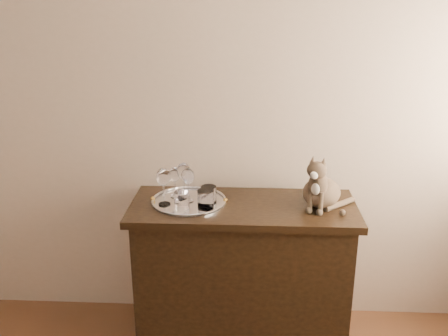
# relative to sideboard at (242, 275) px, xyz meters

# --- Properties ---
(wall_back) EXTENTS (4.00, 0.10, 2.70)m
(wall_back) POSITION_rel_sideboard_xyz_m (-0.60, 0.31, 0.93)
(wall_back) COLOR #BDA58D
(wall_back) RESTS_ON ground
(sideboard) EXTENTS (1.20, 0.50, 0.85)m
(sideboard) POSITION_rel_sideboard_xyz_m (0.00, 0.00, 0.00)
(sideboard) COLOR black
(sideboard) RESTS_ON ground
(tray) EXTENTS (0.40, 0.40, 0.01)m
(tray) POSITION_rel_sideboard_xyz_m (-0.29, 0.01, 0.43)
(tray) COLOR silver
(tray) RESTS_ON sideboard
(wine_glass_a) EXTENTS (0.06, 0.06, 0.17)m
(wine_glass_a) POSITION_rel_sideboard_xyz_m (-0.37, 0.08, 0.52)
(wine_glass_a) COLOR white
(wine_glass_a) RESTS_ON tray
(wine_glass_b) EXTENTS (0.07, 0.07, 0.19)m
(wine_glass_b) POSITION_rel_sideboard_xyz_m (-0.32, 0.08, 0.53)
(wine_glass_b) COLOR silver
(wine_glass_b) RESTS_ON tray
(wine_glass_c) EXTENTS (0.08, 0.08, 0.20)m
(wine_glass_c) POSITION_rel_sideboard_xyz_m (-0.41, -0.04, 0.53)
(wine_glass_c) COLOR white
(wine_glass_c) RESTS_ON tray
(wine_glass_d) EXTENTS (0.07, 0.07, 0.18)m
(wine_glass_d) POSITION_rel_sideboard_xyz_m (-0.30, 0.02, 0.53)
(wine_glass_d) COLOR white
(wine_glass_d) RESTS_ON tray
(tumbler_a) EXTENTS (0.09, 0.09, 0.10)m
(tumbler_a) POSITION_rel_sideboard_xyz_m (-0.19, -0.07, 0.48)
(tumbler_a) COLOR white
(tumbler_a) RESTS_ON tray
(tumbler_b) EXTENTS (0.08, 0.08, 0.09)m
(tumbler_b) POSITION_rel_sideboard_xyz_m (-0.32, -0.07, 0.48)
(tumbler_b) COLOR silver
(tumbler_b) RESTS_ON tray
(tumbler_c) EXTENTS (0.08, 0.08, 0.09)m
(tumbler_c) POSITION_rel_sideboard_xyz_m (-0.18, -0.01, 0.48)
(tumbler_c) COLOR white
(tumbler_c) RESTS_ON tray
(cat) EXTENTS (0.38, 0.37, 0.30)m
(cat) POSITION_rel_sideboard_xyz_m (0.41, 0.01, 0.57)
(cat) COLOR brown
(cat) RESTS_ON sideboard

